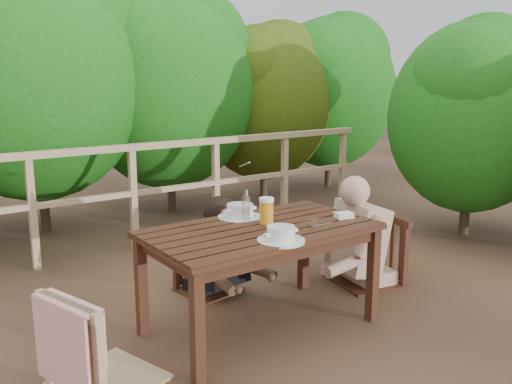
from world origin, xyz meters
TOP-DOWN VIEW (x-y plane):
  - ground at (0.00, 0.00)m, footprint 60.00×60.00m
  - table at (0.00, 0.00)m, footprint 1.45×0.81m
  - chair_left at (-1.05, -0.05)m, footprint 0.63×0.63m
  - chair_far at (0.05, 0.73)m, footprint 0.48×0.48m
  - chair_right at (1.16, 0.16)m, footprint 0.58×0.58m
  - woman at (0.05, 0.75)m, footprint 0.55×0.64m
  - diner_right at (1.19, 0.16)m, footprint 0.80×0.70m
  - railing at (0.00, 2.00)m, footprint 5.60×0.10m
  - hedge_row at (0.40, 3.20)m, footprint 6.60×1.60m
  - soup_near at (-0.07, -0.29)m, footprint 0.28×0.28m
  - soup_far at (0.04, 0.29)m, footprint 0.30×0.30m
  - beer_glass at (0.08, 0.05)m, footprint 0.09×0.09m
  - bottle at (-0.00, 0.16)m, footprint 0.05×0.05m
  - tumbler at (0.27, -0.19)m, footprint 0.06×0.06m
  - butter_tub at (0.59, -0.15)m, footprint 0.14×0.11m

SIDE VIEW (x-z plane):
  - ground at x=0.00m, z-range 0.00..0.00m
  - table at x=0.00m, z-range 0.00..0.67m
  - chair_far at x=0.05m, z-range 0.00..0.85m
  - chair_right at x=1.16m, z-range 0.00..1.01m
  - railing at x=0.00m, z-range 0.00..1.01m
  - chair_left at x=-1.05m, z-range 0.00..1.02m
  - woman at x=0.05m, z-range 0.00..1.16m
  - butter_tub at x=0.59m, z-range 0.67..0.72m
  - tumbler at x=0.27m, z-range 0.67..0.74m
  - diner_right at x=1.19m, z-range 0.00..1.43m
  - soup_near at x=-0.07m, z-range 0.67..0.76m
  - soup_far at x=0.04m, z-range 0.67..0.77m
  - beer_glass at x=0.08m, z-range 0.67..0.85m
  - bottle at x=0.00m, z-range 0.67..0.90m
  - hedge_row at x=0.40m, z-range 0.00..3.80m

